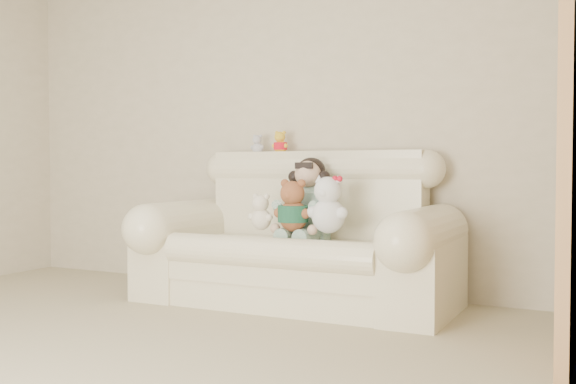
{
  "coord_description": "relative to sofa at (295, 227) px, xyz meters",
  "views": [
    {
      "loc": [
        2.43,
        -1.98,
        0.9
      ],
      "look_at": [
        0.49,
        1.9,
        0.75
      ],
      "focal_mm": 41.64,
      "sensor_mm": 36.0,
      "label": 1
    }
  ],
  "objects": [
    {
      "name": "wall_back",
      "position": [
        -0.49,
        0.5,
        0.78
      ],
      "size": [
        4.5,
        0.0,
        4.5
      ],
      "primitive_type": "plane",
      "rotation": [
        1.57,
        0.0,
        0.0
      ],
      "color": "beige",
      "rests_on": "ground"
    },
    {
      "name": "wall_right",
      "position": [
        1.76,
        -2.0,
        0.78
      ],
      "size": [
        0.0,
        5.0,
        5.0
      ],
      "primitive_type": "plane",
      "rotation": [
        1.57,
        0.0,
        -1.57
      ],
      "color": "beige",
      "rests_on": "ground"
    },
    {
      "name": "sofa",
      "position": [
        0.0,
        0.0,
        0.0
      ],
      "size": [
        2.1,
        0.95,
        1.03
      ],
      "primitive_type": null,
      "color": "beige",
      "rests_on": "floor"
    },
    {
      "name": "door_panel",
      "position": [
        1.73,
        -0.6,
        0.54
      ],
      "size": [
        0.06,
        0.9,
        2.1
      ],
      "primitive_type": "cube",
      "color": "tan",
      "rests_on": "floor"
    },
    {
      "name": "seated_child",
      "position": [
        0.06,
        0.08,
        0.19
      ],
      "size": [
        0.38,
        0.45,
        0.57
      ],
      "primitive_type": null,
      "rotation": [
        0.0,
        0.0,
        0.1
      ],
      "color": "#276C51",
      "rests_on": "sofa"
    },
    {
      "name": "brown_teddy",
      "position": [
        0.05,
        -0.13,
        0.18
      ],
      "size": [
        0.28,
        0.23,
        0.39
      ],
      "primitive_type": null,
      "rotation": [
        0.0,
        0.0,
        -0.15
      ],
      "color": "brown",
      "rests_on": "sofa"
    },
    {
      "name": "white_cat",
      "position": [
        0.29,
        -0.12,
        0.2
      ],
      "size": [
        0.33,
        0.3,
        0.43
      ],
      "primitive_type": null,
      "rotation": [
        0.0,
        0.0,
        0.38
      ],
      "color": "white",
      "rests_on": "sofa"
    },
    {
      "name": "cream_teddy",
      "position": [
        -0.18,
        -0.14,
        0.13
      ],
      "size": [
        0.2,
        0.16,
        0.28
      ],
      "primitive_type": null,
      "rotation": [
        0.0,
        0.0,
        -0.13
      ],
      "color": "silver",
      "rests_on": "sofa"
    },
    {
      "name": "yellow_mini_bear",
      "position": [
        -0.28,
        0.34,
        0.59
      ],
      "size": [
        0.14,
        0.11,
        0.2
      ],
      "primitive_type": null,
      "rotation": [
        0.0,
        0.0,
        0.11
      ],
      "color": "yellow",
      "rests_on": "sofa"
    },
    {
      "name": "grey_mini_plush",
      "position": [
        -0.48,
        0.35,
        0.58
      ],
      "size": [
        0.13,
        0.11,
        0.17
      ],
      "primitive_type": null,
      "rotation": [
        0.0,
        0.0,
        0.33
      ],
      "color": "silver",
      "rests_on": "sofa"
    }
  ]
}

